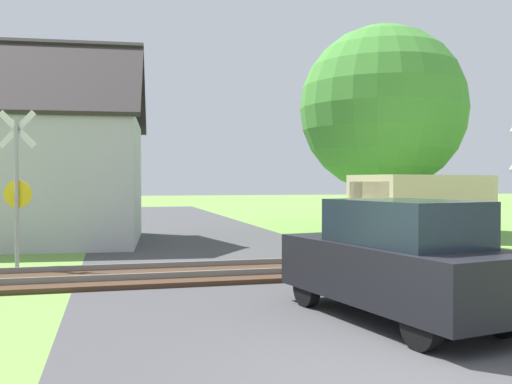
{
  "coord_description": "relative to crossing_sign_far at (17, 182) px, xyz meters",
  "views": [
    {
      "loc": [
        -2.85,
        -5.4,
        2.04
      ],
      "look_at": [
        0.5,
        7.86,
        1.8
      ],
      "focal_mm": 40.0,
      "sensor_mm": 36.0,
      "label": 1
    }
  ],
  "objects": [
    {
      "name": "crossing_sign_far",
      "position": [
        0.0,
        0.0,
        0.0
      ],
      "size": [
        0.85,
        0.26,
        3.69
      ],
      "rotation": [
        0.0,
        0.0,
        -0.27
      ],
      "color": "#9E9EA5",
      "rests_on": "ground"
    },
    {
      "name": "house",
      "position": [
        -1.11,
        6.4,
        0.21
      ],
      "size": [
        9.13,
        7.34,
        6.81
      ],
      "rotation": [
        0.0,
        0.0,
        -0.08
      ],
      "color": "#B7B7BC",
      "rests_on": "ground"
    },
    {
      "name": "tree_right",
      "position": [
        12.74,
        7.18,
        2.96
      ],
      "size": [
        6.69,
        6.69,
        8.34
      ],
      "color": "#513823",
      "rests_on": "ground"
    },
    {
      "name": "rail_track",
      "position": [
        4.96,
        -1.69,
        -1.97
      ],
      "size": [
        60.0,
        2.6,
        0.22
      ],
      "color": "#422D1E",
      "rests_on": "ground"
    },
    {
      "name": "mail_truck",
      "position": [
        10.78,
        0.97,
        -0.79
      ],
      "size": [
        5.22,
        3.14,
        2.24
      ],
      "rotation": [
        0.0,
        0.0,
        1.85
      ],
      "color": "beige",
      "rests_on": "ground"
    },
    {
      "name": "parked_car",
      "position": [
        6.16,
        -6.38,
        -1.14
      ],
      "size": [
        2.39,
        4.24,
        1.78
      ],
      "rotation": [
        0.0,
        0.0,
        0.2
      ],
      "color": "black",
      "rests_on": "ground"
    },
    {
      "name": "ground_plane",
      "position": [
        4.96,
        -8.55,
        -2.03
      ],
      "size": [
        160.0,
        160.0,
        0.0
      ],
      "primitive_type": "plane",
      "color": "#6B9942"
    },
    {
      "name": "road_asphalt",
      "position": [
        4.96,
        -6.55,
        -2.03
      ],
      "size": [
        7.17,
        80.0,
        0.01
      ],
      "primitive_type": "cube",
      "color": "#424244",
      "rests_on": "ground"
    },
    {
      "name": "tree_far",
      "position": [
        14.99,
        13.07,
        2.13
      ],
      "size": [
        4.47,
        4.47,
        6.4
      ],
      "color": "#513823",
      "rests_on": "ground"
    }
  ]
}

